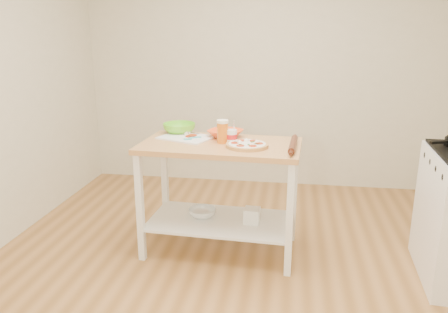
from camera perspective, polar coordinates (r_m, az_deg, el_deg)
room_shell at (r=2.72m, az=1.87°, el=8.06°), size 4.04×4.54×2.74m
prep_island at (r=3.42m, az=-0.47°, el=-2.29°), size 1.25×0.73×0.90m
pizza at (r=3.25m, az=3.03°, el=1.55°), size 0.32×0.32×0.05m
cutting_board at (r=3.53m, az=-4.94°, el=2.54°), size 0.48×0.43×0.04m
spatula at (r=3.45m, az=-4.24°, el=2.40°), size 0.13×0.12×0.01m
knife at (r=3.68m, az=-5.72°, el=3.23°), size 0.27×0.09×0.01m
orange_bowl at (r=3.53m, az=0.18°, el=3.01°), size 0.35×0.35×0.06m
green_bowl at (r=3.69m, az=-5.87°, el=3.68°), size 0.35×0.35×0.08m
beer_pint at (r=3.34m, az=-0.19°, el=3.29°), size 0.09×0.09×0.18m
yogurt_tub at (r=3.35m, az=0.98°, el=2.66°), size 0.09×0.09×0.18m
rolling_pin at (r=3.25m, az=9.01°, el=1.54°), size 0.07×0.42×0.05m
shelf_glass_bowl at (r=3.61m, az=-2.85°, el=-7.36°), size 0.27×0.27×0.07m
shelf_bin at (r=3.50m, az=3.67°, el=-7.70°), size 0.13×0.13×0.12m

